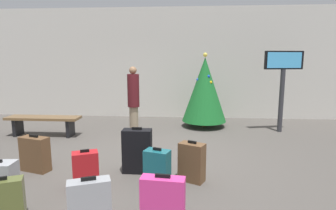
% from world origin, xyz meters
% --- Properties ---
extents(ground_plane, '(16.00, 16.00, 0.00)m').
position_xyz_m(ground_plane, '(0.00, 0.00, 0.00)').
color(ground_plane, '#514C47').
extents(back_wall, '(16.00, 0.20, 3.47)m').
position_xyz_m(back_wall, '(0.00, 3.92, 1.73)').
color(back_wall, beige).
rests_on(back_wall, ground_plane).
extents(holiday_tree, '(1.22, 1.22, 2.04)m').
position_xyz_m(holiday_tree, '(1.13, 2.62, 1.04)').
color(holiday_tree, '#4C3319').
rests_on(holiday_tree, ground_plane).
extents(flight_info_kiosk, '(1.01, 0.30, 2.07)m').
position_xyz_m(flight_info_kiosk, '(3.07, 2.21, 1.47)').
color(flight_info_kiosk, '#333338').
rests_on(flight_info_kiosk, ground_plane).
extents(waiting_bench, '(1.78, 0.44, 0.48)m').
position_xyz_m(waiting_bench, '(-2.85, 1.36, 0.37)').
color(waiting_bench, brown).
rests_on(waiting_bench, ground_plane).
extents(traveller_0, '(0.38, 0.38, 1.70)m').
position_xyz_m(traveller_0, '(-0.63, 1.50, 0.91)').
color(traveller_0, gray).
rests_on(traveller_0, ground_plane).
extents(suitcase_0, '(0.50, 0.22, 0.63)m').
position_xyz_m(suitcase_0, '(0.42, -2.18, 0.30)').
color(suitcase_0, '#E5388C').
rests_on(suitcase_0, ground_plane).
extents(suitcase_1, '(0.52, 0.38, 0.55)m').
position_xyz_m(suitcase_1, '(-1.44, -2.22, 0.26)').
color(suitcase_1, '#59602D').
rests_on(suitcase_1, ground_plane).
extents(suitcase_2, '(0.43, 0.35, 0.55)m').
position_xyz_m(suitcase_2, '(-0.83, -1.20, 0.26)').
color(suitcase_2, '#B2191E').
rests_on(suitcase_2, ground_plane).
extents(suitcase_3, '(0.49, 0.34, 0.62)m').
position_xyz_m(suitcase_3, '(-0.37, -2.29, 0.29)').
color(suitcase_3, '#9EA0A5').
rests_on(suitcase_3, ground_plane).
extents(suitcase_4, '(0.48, 0.24, 0.77)m').
position_xyz_m(suitcase_4, '(-0.15, -0.66, 0.37)').
color(suitcase_4, black).
rests_on(suitcase_4, ground_plane).
extents(suitcase_5, '(0.40, 0.31, 0.62)m').
position_xyz_m(suitcase_5, '(0.25, -1.24, 0.29)').
color(suitcase_5, '#19606B').
rests_on(suitcase_5, ground_plane).
extents(suitcase_6, '(0.53, 0.33, 0.63)m').
position_xyz_m(suitcase_6, '(-1.87, -0.74, 0.29)').
color(suitcase_6, brown).
rests_on(suitcase_6, ground_plane).
extents(suitcase_7, '(0.44, 0.36, 0.64)m').
position_xyz_m(suitcase_7, '(0.75, -0.94, 0.30)').
color(suitcase_7, brown).
rests_on(suitcase_7, ground_plane).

